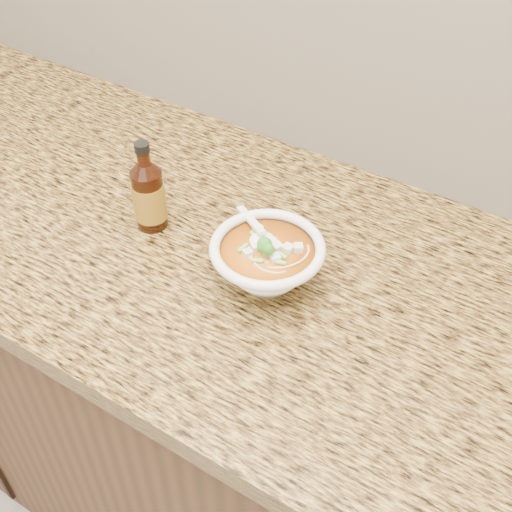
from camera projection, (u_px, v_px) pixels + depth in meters
The scene contains 4 objects.
cabinet at pixel (245, 407), 1.38m from camera, with size 4.00×0.65×0.86m, color black.
counter_slab at pixel (242, 256), 1.07m from camera, with size 4.00×0.68×0.04m, color #A58A3C.
soup_bowl at pixel (267, 263), 0.97m from camera, with size 0.18×0.17×0.10m.
hot_sauce_bottle at pixel (149, 196), 1.06m from camera, with size 0.05×0.05×0.16m.
Camera 1 is at (0.43, 1.03, 1.62)m, focal length 45.00 mm.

